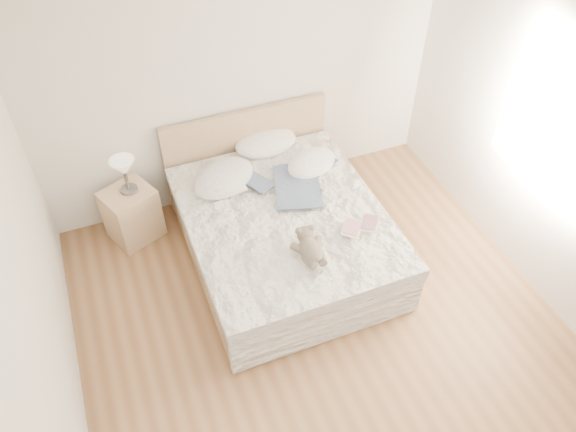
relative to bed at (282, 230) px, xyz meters
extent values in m
cube|color=brown|center=(0.00, -1.19, -0.31)|extent=(4.00, 4.50, 0.00)
cube|color=white|center=(0.00, -1.19, 2.39)|extent=(4.00, 4.50, 0.00)
cube|color=silver|center=(0.00, 1.06, 1.04)|extent=(4.00, 0.02, 2.70)
cube|color=silver|center=(-2.00, -1.19, 1.04)|extent=(0.02, 4.50, 2.70)
cube|color=white|center=(1.99, -0.89, 1.14)|extent=(0.02, 1.30, 1.10)
cube|color=tan|center=(0.00, -0.04, -0.21)|extent=(1.68, 2.08, 0.20)
cube|color=white|center=(0.00, -0.04, 0.04)|extent=(1.60, 2.00, 0.30)
cube|color=white|center=(0.00, -0.09, 0.23)|extent=(1.72, 2.05, 0.10)
cube|color=tan|center=(0.00, 1.00, 0.19)|extent=(1.70, 0.06, 1.00)
cube|color=tan|center=(-1.27, 0.76, -0.03)|extent=(0.57, 0.54, 0.56)
cylinder|color=#4D4744|center=(-1.23, 0.79, 0.26)|extent=(0.17, 0.17, 0.02)
cylinder|color=#3B3632|center=(-1.23, 0.79, 0.39)|extent=(0.03, 0.03, 0.23)
cone|color=white|center=(-1.23, 0.79, 0.53)|extent=(0.28, 0.28, 0.17)
ellipsoid|color=silver|center=(-0.37, 0.54, 0.33)|extent=(0.81, 0.74, 0.20)
ellipsoid|color=white|center=(0.18, 0.91, 0.33)|extent=(0.69, 0.52, 0.19)
ellipsoid|color=white|center=(0.48, 0.43, 0.33)|extent=(0.66, 0.58, 0.16)
cube|color=white|center=(-0.38, 0.40, 0.32)|extent=(0.33, 0.23, 0.02)
cube|color=beige|center=(0.54, -0.50, 0.32)|extent=(0.41, 0.39, 0.02)
camera|label=1|loc=(-1.29, -3.40, 3.80)|focal=35.00mm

